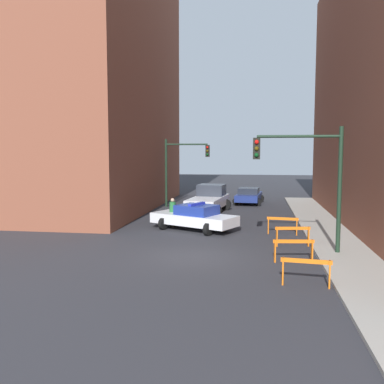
{
  "coord_description": "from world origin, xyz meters",
  "views": [
    {
      "loc": [
        2.55,
        -17.06,
        4.35
      ],
      "look_at": [
        -0.98,
        5.93,
        2.07
      ],
      "focal_mm": 40.0,
      "sensor_mm": 36.0,
      "label": 1
    }
  ],
  "objects_px": {
    "pedestrian_crossing": "(173,212)",
    "barrier_mid": "(294,247)",
    "traffic_light_far": "(180,163)",
    "barrier_back": "(293,233)",
    "police_car": "(195,217)",
    "traffic_light_near": "(311,170)",
    "barrier_corner": "(283,223)",
    "white_truck": "(209,199)",
    "barrier_front": "(306,268)",
    "parked_car_near": "(249,195)"
  },
  "relations": [
    {
      "from": "pedestrian_crossing",
      "to": "barrier_front",
      "type": "relative_size",
      "value": 1.04
    },
    {
      "from": "parked_car_near",
      "to": "police_car",
      "type": "bearing_deg",
      "value": -96.96
    },
    {
      "from": "traffic_light_near",
      "to": "barrier_corner",
      "type": "xyz_separation_m",
      "value": [
        -0.86,
        4.08,
        -2.91
      ]
    },
    {
      "from": "pedestrian_crossing",
      "to": "white_truck",
      "type": "bearing_deg",
      "value": 38.64
    },
    {
      "from": "traffic_light_far",
      "to": "barrier_back",
      "type": "bearing_deg",
      "value": -59.33
    },
    {
      "from": "white_truck",
      "to": "pedestrian_crossing",
      "type": "height_order",
      "value": "white_truck"
    },
    {
      "from": "pedestrian_crossing",
      "to": "barrier_back",
      "type": "distance_m",
      "value": 7.46
    },
    {
      "from": "traffic_light_far",
      "to": "barrier_front",
      "type": "relative_size",
      "value": 3.26
    },
    {
      "from": "white_truck",
      "to": "barrier_back",
      "type": "height_order",
      "value": "white_truck"
    },
    {
      "from": "white_truck",
      "to": "barrier_corner",
      "type": "distance_m",
      "value": 8.77
    },
    {
      "from": "barrier_back",
      "to": "parked_car_near",
      "type": "bearing_deg",
      "value": 98.43
    },
    {
      "from": "barrier_front",
      "to": "police_car",
      "type": "bearing_deg",
      "value": 118.6
    },
    {
      "from": "police_car",
      "to": "barrier_mid",
      "type": "distance_m",
      "value": 7.73
    },
    {
      "from": "traffic_light_near",
      "to": "white_truck",
      "type": "distance_m",
      "value": 13.03
    },
    {
      "from": "pedestrian_crossing",
      "to": "traffic_light_far",
      "type": "bearing_deg",
      "value": 58.48
    },
    {
      "from": "traffic_light_near",
      "to": "barrier_mid",
      "type": "bearing_deg",
      "value": -116.78
    },
    {
      "from": "pedestrian_crossing",
      "to": "barrier_mid",
      "type": "distance_m",
      "value": 9.15
    },
    {
      "from": "parked_car_near",
      "to": "barrier_back",
      "type": "xyz_separation_m",
      "value": [
        2.29,
        -15.47,
        -0.06
      ]
    },
    {
      "from": "traffic_light_near",
      "to": "parked_car_near",
      "type": "distance_m",
      "value": 17.31
    },
    {
      "from": "police_car",
      "to": "traffic_light_near",
      "type": "bearing_deg",
      "value": -103.66
    },
    {
      "from": "police_car",
      "to": "white_truck",
      "type": "height_order",
      "value": "white_truck"
    },
    {
      "from": "traffic_light_far",
      "to": "barrier_corner",
      "type": "bearing_deg",
      "value": -54.02
    },
    {
      "from": "white_truck",
      "to": "parked_car_near",
      "type": "distance_m",
      "value": 5.97
    },
    {
      "from": "barrier_front",
      "to": "barrier_back",
      "type": "relative_size",
      "value": 1.01
    },
    {
      "from": "parked_car_near",
      "to": "pedestrian_crossing",
      "type": "height_order",
      "value": "pedestrian_crossing"
    },
    {
      "from": "police_car",
      "to": "barrier_back",
      "type": "xyz_separation_m",
      "value": [
        4.97,
        -3.22,
        -0.11
      ]
    },
    {
      "from": "barrier_mid",
      "to": "pedestrian_crossing",
      "type": "bearing_deg",
      "value": 132.2
    },
    {
      "from": "barrier_mid",
      "to": "barrier_corner",
      "type": "height_order",
      "value": "same"
    },
    {
      "from": "barrier_front",
      "to": "barrier_mid",
      "type": "relative_size",
      "value": 1.0
    },
    {
      "from": "traffic_light_far",
      "to": "pedestrian_crossing",
      "type": "relative_size",
      "value": 3.13
    },
    {
      "from": "traffic_light_far",
      "to": "barrier_front",
      "type": "height_order",
      "value": "traffic_light_far"
    },
    {
      "from": "barrier_corner",
      "to": "white_truck",
      "type": "bearing_deg",
      "value": 122.25
    },
    {
      "from": "police_car",
      "to": "parked_car_near",
      "type": "relative_size",
      "value": 1.13
    },
    {
      "from": "barrier_mid",
      "to": "traffic_light_far",
      "type": "bearing_deg",
      "value": 115.24
    },
    {
      "from": "barrier_back",
      "to": "barrier_corner",
      "type": "relative_size",
      "value": 0.99
    },
    {
      "from": "barrier_mid",
      "to": "barrier_front",
      "type": "bearing_deg",
      "value": -87.12
    },
    {
      "from": "barrier_mid",
      "to": "barrier_corner",
      "type": "bearing_deg",
      "value": 91.11
    },
    {
      "from": "traffic_light_far",
      "to": "police_car",
      "type": "relative_size",
      "value": 1.03
    },
    {
      "from": "traffic_light_far",
      "to": "traffic_light_near",
      "type": "bearing_deg",
      "value": -60.1
    },
    {
      "from": "police_car",
      "to": "barrier_mid",
      "type": "bearing_deg",
      "value": -115.76
    },
    {
      "from": "pedestrian_crossing",
      "to": "barrier_corner",
      "type": "relative_size",
      "value": 1.04
    },
    {
      "from": "police_car",
      "to": "pedestrian_crossing",
      "type": "height_order",
      "value": "pedestrian_crossing"
    },
    {
      "from": "parked_car_near",
      "to": "barrier_corner",
      "type": "relative_size",
      "value": 2.79
    },
    {
      "from": "white_truck",
      "to": "barrier_front",
      "type": "distance_m",
      "value": 16.71
    },
    {
      "from": "parked_car_near",
      "to": "pedestrian_crossing",
      "type": "relative_size",
      "value": 2.68
    },
    {
      "from": "barrier_mid",
      "to": "barrier_back",
      "type": "relative_size",
      "value": 1.0
    },
    {
      "from": "pedestrian_crossing",
      "to": "barrier_mid",
      "type": "relative_size",
      "value": 1.04
    },
    {
      "from": "police_car",
      "to": "pedestrian_crossing",
      "type": "distance_m",
      "value": 1.54
    },
    {
      "from": "barrier_front",
      "to": "barrier_back",
      "type": "height_order",
      "value": "same"
    },
    {
      "from": "police_car",
      "to": "white_truck",
      "type": "distance_m",
      "value": 6.92
    }
  ]
}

